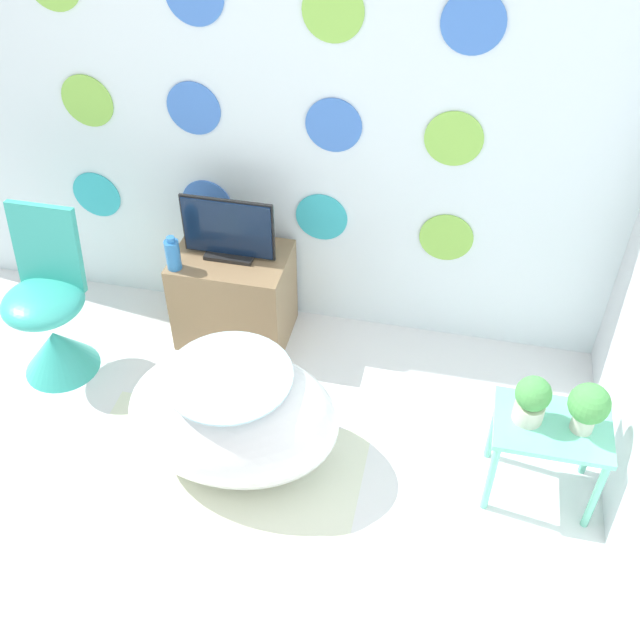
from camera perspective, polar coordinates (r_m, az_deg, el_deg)
ground_plane at (r=3.15m, az=-12.28°, el=-19.81°), size 12.00×12.00×0.00m
wall_back_dotted at (r=3.51m, az=-4.30°, el=17.46°), size 4.42×0.05×2.60m
rug at (r=3.39m, az=-8.02°, el=-12.40°), size 1.25×0.88×0.01m
bathtub at (r=3.28m, az=-6.63°, el=-7.25°), size 0.93×0.65×0.54m
chair at (r=3.89m, az=-19.74°, el=-0.36°), size 0.39×0.39×0.87m
tv_cabinet at (r=3.89m, az=-6.55°, el=1.86°), size 0.57×0.41×0.51m
tv at (r=3.65m, az=-7.02°, el=6.69°), size 0.46×0.12×0.32m
vase at (r=3.65m, az=-11.15°, el=4.95°), size 0.07×0.07×0.18m
side_table at (r=3.22m, az=17.09°, el=-8.50°), size 0.47×0.33×0.43m
potted_plant_left at (r=3.07m, az=15.85°, el=-5.83°), size 0.14×0.14×0.22m
potted_plant_right at (r=3.08m, az=19.78°, el=-6.19°), size 0.16×0.16×0.23m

